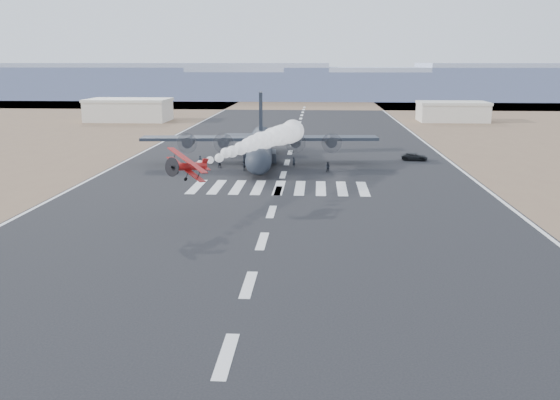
# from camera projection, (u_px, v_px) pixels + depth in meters

# --- Properties ---
(ground) EXTENTS (500.00, 500.00, 0.00)m
(ground) POSITION_uv_depth(u_px,v_px,m) (226.00, 356.00, 36.52)
(ground) COLOR black
(ground) RESTS_ON ground
(scrub_far) EXTENTS (500.00, 80.00, 0.00)m
(scrub_far) POSITION_uv_depth(u_px,v_px,m) (306.00, 103.00, 259.99)
(scrub_far) COLOR brown
(scrub_far) RESTS_ON ground
(runway_markings) EXTENTS (60.00, 260.00, 0.01)m
(runway_markings) POSITION_uv_depth(u_px,v_px,m) (283.00, 175.00, 94.81)
(runway_markings) COLOR silver
(runway_markings) RESTS_ON ground
(ridge_seg_b) EXTENTS (150.00, 50.00, 15.00)m
(ridge_seg_b) POSITION_uv_depth(u_px,v_px,m) (47.00, 82.00, 295.49)
(ridge_seg_b) COLOR #8B96B1
(ridge_seg_b) RESTS_ON ground
(ridge_seg_c) EXTENTS (150.00, 50.00, 17.00)m
(ridge_seg_c) POSITION_uv_depth(u_px,v_px,m) (175.00, 81.00, 291.23)
(ridge_seg_c) COLOR #8B96B1
(ridge_seg_c) RESTS_ON ground
(ridge_seg_d) EXTENTS (150.00, 50.00, 13.00)m
(ridge_seg_d) POSITION_uv_depth(u_px,v_px,m) (307.00, 85.00, 287.65)
(ridge_seg_d) COLOR #8B96B1
(ridge_seg_d) RESTS_ON ground
(ridge_seg_e) EXTENTS (150.00, 50.00, 15.00)m
(ridge_seg_e) POSITION_uv_depth(u_px,v_px,m) (443.00, 83.00, 283.39)
(ridge_seg_e) COLOR #8B96B1
(ridge_seg_e) RESTS_ON ground
(hangar_left) EXTENTS (24.50, 14.50, 6.70)m
(hangar_left) POSITION_uv_depth(u_px,v_px,m) (129.00, 110.00, 179.85)
(hangar_left) COLOR #B7B0A2
(hangar_left) RESTS_ON ground
(hangar_right) EXTENTS (20.50, 12.50, 5.90)m
(hangar_right) POSITION_uv_depth(u_px,v_px,m) (452.00, 111.00, 178.72)
(hangar_right) COLOR #B7B0A2
(hangar_right) RESTS_ON ground
(aerobatic_biplane) EXTENTS (5.63, 5.65, 3.61)m
(aerobatic_biplane) POSITION_uv_depth(u_px,v_px,m) (188.00, 166.00, 66.61)
(aerobatic_biplane) COLOR #AB220B
(smoke_trail) EXTENTS (11.90, 33.55, 3.80)m
(smoke_trail) POSITION_uv_depth(u_px,v_px,m) (278.00, 135.00, 92.42)
(smoke_trail) COLOR white
(transport_aircraft) EXTENTS (41.40, 34.04, 11.94)m
(transport_aircraft) POSITION_uv_depth(u_px,v_px,m) (260.00, 145.00, 105.74)
(transport_aircraft) COLOR #1D212B
(transport_aircraft) RESTS_ON ground
(support_vehicle) EXTENTS (5.05, 3.02, 1.31)m
(support_vehicle) POSITION_uv_depth(u_px,v_px,m) (415.00, 157.00, 108.65)
(support_vehicle) COLOR black
(support_vehicle) RESTS_ON ground
(crew_a) EXTENTS (0.74, 0.65, 1.76)m
(crew_a) POSITION_uv_depth(u_px,v_px,m) (200.00, 161.00, 102.92)
(crew_a) COLOR black
(crew_a) RESTS_ON ground
(crew_b) EXTENTS (0.98, 0.95, 1.74)m
(crew_b) POSITION_uv_depth(u_px,v_px,m) (220.00, 163.00, 101.01)
(crew_b) COLOR black
(crew_b) RESTS_ON ground
(crew_c) EXTENTS (1.14, 0.55, 1.75)m
(crew_c) POSITION_uv_depth(u_px,v_px,m) (270.00, 161.00, 102.95)
(crew_c) COLOR black
(crew_c) RESTS_ON ground
(crew_d) EXTENTS (1.09, 0.85, 1.66)m
(crew_d) POSITION_uv_depth(u_px,v_px,m) (205.00, 163.00, 101.30)
(crew_d) COLOR black
(crew_d) RESTS_ON ground
(crew_e) EXTENTS (0.90, 0.92, 1.63)m
(crew_e) POSITION_uv_depth(u_px,v_px,m) (249.00, 161.00, 102.86)
(crew_e) COLOR black
(crew_e) RESTS_ON ground
(crew_f) EXTENTS (0.66, 1.70, 1.79)m
(crew_f) POSITION_uv_depth(u_px,v_px,m) (244.00, 165.00, 98.55)
(crew_f) COLOR black
(crew_f) RESTS_ON ground
(crew_g) EXTENTS (0.80, 0.81, 1.72)m
(crew_g) POSITION_uv_depth(u_px,v_px,m) (294.00, 162.00, 101.44)
(crew_g) COLOR black
(crew_g) RESTS_ON ground
(crew_h) EXTENTS (0.97, 0.87, 1.69)m
(crew_h) POSITION_uv_depth(u_px,v_px,m) (328.00, 167.00, 96.93)
(crew_h) COLOR black
(crew_h) RESTS_ON ground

